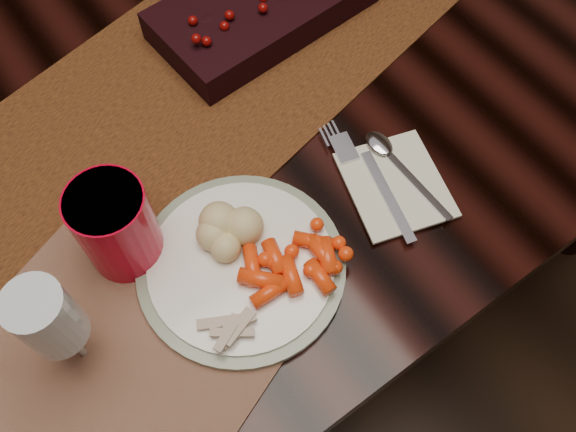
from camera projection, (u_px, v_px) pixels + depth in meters
floor at (212, 289)px, 1.52m from camera, size 5.00×5.00×0.00m
dining_table at (191, 219)px, 1.18m from camera, size 1.80×1.00×0.75m
table_runner at (193, 88)px, 0.86m from camera, size 1.79×0.73×0.00m
centerpiece at (263, 3)px, 0.89m from camera, size 0.33×0.19×0.06m
placemat_main at (56, 430)px, 0.64m from camera, size 0.53×0.46×0.00m
dinner_plate at (241, 265)px, 0.72m from camera, size 0.30×0.30×0.01m
baby_carrots at (292, 265)px, 0.70m from camera, size 0.13×0.11×0.02m
mashed_potatoes at (226, 223)px, 0.71m from camera, size 0.10×0.09×0.04m
turkey_shreds at (232, 321)px, 0.67m from camera, size 0.08×0.07×0.01m
napkin at (395, 185)px, 0.78m from camera, size 0.15×0.17×0.00m
fork at (376, 183)px, 0.77m from camera, size 0.07×0.18×0.00m
spoon at (406, 173)px, 0.78m from camera, size 0.03×0.15×0.00m
red_cup at (117, 226)px, 0.68m from camera, size 0.09×0.09×0.12m
wine_glass at (60, 331)px, 0.61m from camera, size 0.08×0.08×0.16m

